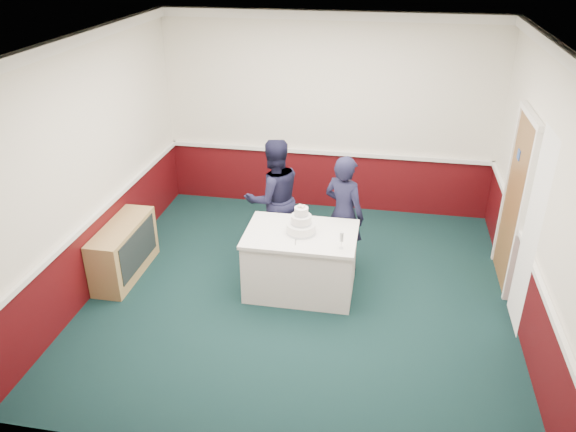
% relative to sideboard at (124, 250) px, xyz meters
% --- Properties ---
extents(ground, '(5.00, 5.00, 0.00)m').
position_rel_sideboard_xyz_m(ground, '(2.28, -0.03, -0.35)').
color(ground, black).
rests_on(ground, ground).
extents(room_shell, '(5.00, 5.00, 3.00)m').
position_rel_sideboard_xyz_m(room_shell, '(2.36, 0.58, 1.62)').
color(room_shell, silver).
rests_on(room_shell, ground).
extents(sideboard, '(0.41, 1.20, 0.70)m').
position_rel_sideboard_xyz_m(sideboard, '(0.00, 0.00, 0.00)').
color(sideboard, '#A27C4F').
rests_on(sideboard, ground).
extents(cake_table, '(1.32, 0.92, 0.79)m').
position_rel_sideboard_xyz_m(cake_table, '(2.26, 0.07, 0.05)').
color(cake_table, white).
rests_on(cake_table, ground).
extents(wedding_cake, '(0.35, 0.35, 0.36)m').
position_rel_sideboard_xyz_m(wedding_cake, '(2.26, 0.07, 0.55)').
color(wedding_cake, white).
rests_on(wedding_cake, cake_table).
extents(cake_knife, '(0.04, 0.22, 0.00)m').
position_rel_sideboard_xyz_m(cake_knife, '(2.23, -0.13, 0.44)').
color(cake_knife, silver).
rests_on(cake_knife, cake_table).
extents(champagne_flute, '(0.05, 0.05, 0.21)m').
position_rel_sideboard_xyz_m(champagne_flute, '(2.76, -0.21, 0.58)').
color(champagne_flute, silver).
rests_on(champagne_flute, cake_table).
extents(person_man, '(1.00, 0.95, 1.64)m').
position_rel_sideboard_xyz_m(person_man, '(1.76, 0.88, 0.47)').
color(person_man, black).
rests_on(person_man, ground).
extents(person_woman, '(0.68, 0.60, 1.56)m').
position_rel_sideboard_xyz_m(person_woman, '(2.71, 0.67, 0.43)').
color(person_woman, black).
rests_on(person_woman, ground).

